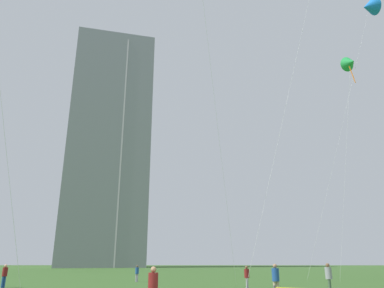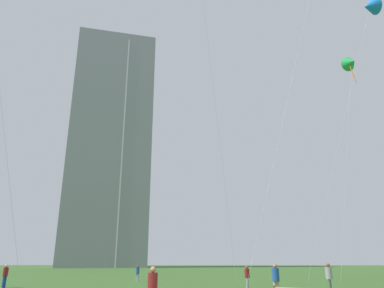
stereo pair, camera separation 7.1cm
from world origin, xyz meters
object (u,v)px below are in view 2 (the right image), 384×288
object	(u,v)px
kite_flying_5	(351,63)
person_standing_1	(5,274)
person_standing_5	(329,276)
person_standing_0	(247,276)
person_standing_4	(138,272)
distant_highrise_0	(110,146)
person_standing_6	(276,278)
kite_flying_2	(370,6)
distant_highrise_1	(103,150)
person_standing_3	(152,286)

from	to	relation	value
kite_flying_5	person_standing_1	bearing A→B (deg)	-163.09
person_standing_5	person_standing_0	bearing A→B (deg)	-107.90
person_standing_1	person_standing_4	xyz separation A→B (m)	(8.93, 8.02, -0.10)
person_standing_4	person_standing_5	bearing A→B (deg)	164.79
person_standing_1	kite_flying_5	size ratio (longest dim) A/B	0.07
person_standing_0	distant_highrise_0	xyz separation A→B (m)	(-32.93, 80.36, 35.89)
person_standing_6	person_standing_5	bearing A→B (deg)	-150.30
person_standing_0	kite_flying_2	xyz separation A→B (m)	(18.50, 10.91, 32.13)
person_standing_0	person_standing_4	world-z (taller)	person_standing_0
person_standing_1	person_standing_4	world-z (taller)	person_standing_1
person_standing_6	distant_highrise_1	distance (m)	100.96
person_standing_4	distant_highrise_0	bearing A→B (deg)	-45.20
person_standing_0	person_standing_3	distance (m)	13.78
person_standing_0	person_standing_5	world-z (taller)	person_standing_5
person_standing_1	person_standing_3	bearing A→B (deg)	66.25
person_standing_1	kite_flying_5	xyz separation A→B (m)	(33.82, 10.28, 24.18)
person_standing_6	distant_highrise_1	xyz separation A→B (m)	(-36.42, 87.54, 34.69)
person_standing_1	person_standing_6	bearing A→B (deg)	91.83
person_standing_1	person_standing_4	bearing A→B (deg)	154.00
person_standing_5	kite_flying_2	xyz separation A→B (m)	(13.81, 14.78, 32.00)
person_standing_6	kite_flying_5	distance (m)	33.03
person_standing_6	distant_highrise_1	bearing A→B (deg)	-69.12
person_standing_3	person_standing_0	bearing A→B (deg)	118.51
kite_flying_5	distant_highrise_1	xyz separation A→B (m)	(-50.68, 70.04, 10.57)
kite_flying_2	distant_highrise_1	distance (m)	88.81
person_standing_4	person_standing_3	bearing A→B (deg)	128.34
person_standing_4	kite_flying_5	distance (m)	34.84
distant_highrise_0	distant_highrise_1	distance (m)	2.96
person_standing_4	person_standing_6	distance (m)	18.58
person_standing_4	kite_flying_2	xyz separation A→B (m)	(28.20, 1.84, 32.18)
person_standing_4	distant_highrise_1	size ratio (longest dim) A/B	0.02
kite_flying_2	kite_flying_5	size ratio (longest dim) A/B	1.31
person_standing_3	distant_highrise_1	bearing A→B (deg)	158.61
person_standing_3	person_standing_4	world-z (taller)	person_standing_3
kite_flying_2	distant_highrise_0	bearing A→B (deg)	126.52
person_standing_3	person_standing_5	distance (m)	13.31
person_standing_6	distant_highrise_1	world-z (taller)	distant_highrise_1
person_standing_3	person_standing_4	xyz separation A→B (m)	(-4.48, 21.82, -0.14)
person_standing_5	distant_highrise_1	size ratio (longest dim) A/B	0.03
kite_flying_5	distant_highrise_0	bearing A→B (deg)	124.88
person_standing_5	distant_highrise_1	xyz separation A→B (m)	(-40.18, 85.25, 34.68)
distant_highrise_1	person_standing_4	bearing A→B (deg)	-71.66
person_standing_4	person_standing_6	bearing A→B (deg)	151.65
person_standing_6	kite_flying_5	world-z (taller)	kite_flying_5
distant_highrise_1	kite_flying_2	bearing A→B (deg)	-53.83
distant_highrise_1	person_standing_6	bearing A→B (deg)	-68.70
person_standing_0	person_standing_6	world-z (taller)	person_standing_6
kite_flying_5	person_standing_4	bearing A→B (deg)	-174.80
distant_highrise_0	kite_flying_2	bearing A→B (deg)	-69.22
person_standing_4	distant_highrise_1	distance (m)	84.31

